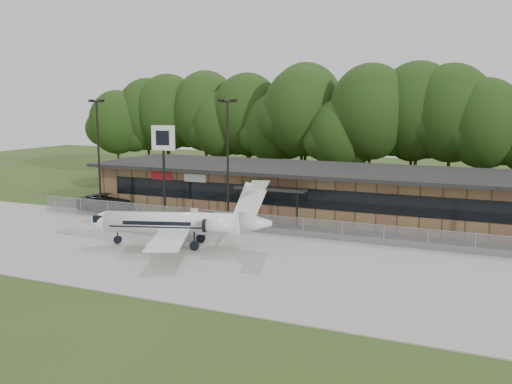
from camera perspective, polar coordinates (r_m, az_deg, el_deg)
The scene contains 11 objects.
ground at distance 30.58m, azimuth -8.58°, elevation -10.25°, with size 160.00×160.00×0.00m, color #31491A.
apron at distance 37.22m, azimuth -1.87°, elevation -6.57°, with size 64.00×18.00×0.08m, color #9E9B93.
parking_lot at distance 47.51m, azimuth 4.25°, elevation -3.17°, with size 50.00×9.00×0.06m, color #383835.
terminal at distance 51.25m, azimuth 5.98°, elevation 0.14°, with size 41.00×11.65×4.30m.
fence at distance 43.25m, azimuth 2.21°, elevation -3.36°, with size 46.00×0.04×1.52m.
treeline at distance 68.08m, azimuth 10.87°, elevation 6.72°, with size 72.00×12.00×15.00m, color black, non-canonical shape.
light_pole_left at distance 53.05m, azimuth -15.49°, elevation 4.30°, with size 1.55×0.30×10.23m.
light_pole_mid at distance 45.87m, azimuth -2.85°, elevation 3.93°, with size 1.55×0.30×10.23m.
business_jet at distance 39.91m, azimuth -7.61°, elevation -3.20°, with size 13.54×12.13×4.60m.
suv at distance 54.38m, azimuth -14.76°, elevation -1.04°, with size 2.74×5.95×1.65m, color #343437.
pole_sign at distance 49.28m, azimuth -9.25°, elevation 4.39°, with size 2.12×0.45×8.06m.
Camera 1 is at (15.81, -24.17, 10.04)m, focal length 40.00 mm.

